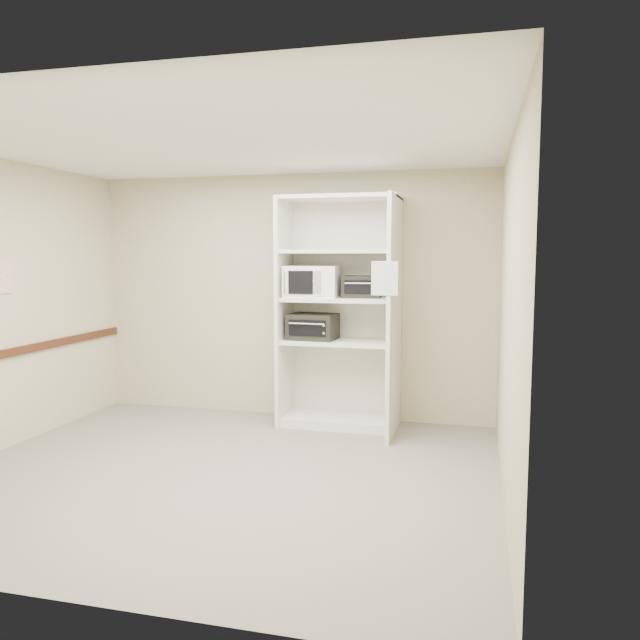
% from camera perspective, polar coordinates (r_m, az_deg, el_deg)
% --- Properties ---
extents(floor, '(4.50, 4.00, 0.01)m').
position_cam_1_polar(floor, '(5.41, -8.90, -13.70)').
color(floor, slate).
rests_on(floor, ground).
extents(ceiling, '(4.50, 4.00, 0.01)m').
position_cam_1_polar(ceiling, '(5.17, -9.41, 15.75)').
color(ceiling, white).
extents(wall_back, '(4.50, 0.02, 2.70)m').
position_cam_1_polar(wall_back, '(6.99, -2.64, 2.17)').
color(wall_back, beige).
rests_on(wall_back, ground).
extents(wall_front, '(4.50, 0.02, 2.70)m').
position_cam_1_polar(wall_front, '(3.39, -22.67, -2.39)').
color(wall_front, beige).
rests_on(wall_front, ground).
extents(wall_right, '(0.02, 4.00, 2.70)m').
position_cam_1_polar(wall_right, '(4.71, 16.89, 0.04)').
color(wall_right, beige).
rests_on(wall_right, ground).
extents(shelving_unit, '(1.24, 0.92, 2.42)m').
position_cam_1_polar(shelving_unit, '(6.56, 2.19, -0.01)').
color(shelving_unit, white).
rests_on(shelving_unit, floor).
extents(microwave, '(0.57, 0.45, 0.33)m').
position_cam_1_polar(microwave, '(6.55, -0.73, 3.53)').
color(microwave, white).
rests_on(microwave, shelving_unit).
extents(toaster_oven_upper, '(0.42, 0.32, 0.23)m').
position_cam_1_polar(toaster_oven_upper, '(6.53, 3.84, 3.06)').
color(toaster_oven_upper, black).
rests_on(toaster_oven_upper, shelving_unit).
extents(toaster_oven_lower, '(0.52, 0.41, 0.27)m').
position_cam_1_polar(toaster_oven_lower, '(6.62, -0.64, -0.60)').
color(toaster_oven_lower, black).
rests_on(toaster_oven_lower, shelving_unit).
extents(paper_sign, '(0.24, 0.01, 0.31)m').
position_cam_1_polar(paper_sign, '(5.82, 5.93, 3.80)').
color(paper_sign, white).
rests_on(paper_sign, shelving_unit).
extents(wall_poster, '(0.01, 0.23, 0.32)m').
position_cam_1_polar(wall_poster, '(6.48, -27.00, 3.57)').
color(wall_poster, white).
rests_on(wall_poster, wall_left).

